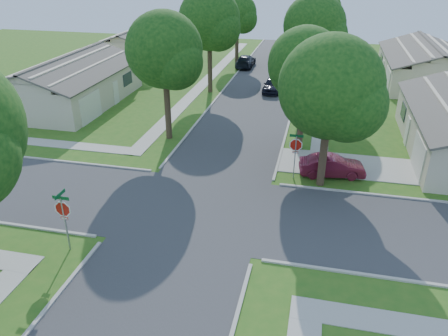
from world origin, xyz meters
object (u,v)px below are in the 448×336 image
tree_e_near (306,68)px  car_curb_west (246,61)px  house_ne_far (425,68)px  car_driveway (332,166)px  stop_sign_sw (63,212)px  tree_w_far (238,15)px  tree_e_mid (315,29)px  tree_w_near (165,54)px  tree_ne_corner (331,92)px  car_curb_east (273,85)px  house_nw_near (70,86)px  stop_sign_ne (296,147)px  tree_w_mid (210,22)px  house_nw_far (144,49)px  tree_e_far (319,13)px

tree_e_near → car_curb_west: bearing=109.2°
house_ne_far → car_driveway: 25.20m
stop_sign_sw → tree_w_far: bearing=89.9°
tree_e_mid → tree_w_near: 15.25m
stop_sign_sw → tree_w_near: size_ratio=0.33×
house_ne_far → car_curb_west: size_ratio=2.88×
tree_e_mid → car_curb_west: size_ratio=1.95×
tree_ne_corner → car_curb_east: bearing=105.8°
tree_e_near → tree_ne_corner: 5.06m
house_ne_far → house_nw_near: 34.91m
tree_w_far → house_nw_near: size_ratio=0.59×
stop_sign_ne → tree_w_mid: 19.31m
tree_e_mid → tree_ne_corner: tree_e_mid is taller
tree_w_near → car_curb_west: bearing=86.4°
tree_w_near → car_curb_west: tree_w_near is taller
stop_sign_sw → house_nw_far: house_nw_far is taller
tree_w_mid → tree_w_far: bearing=90.0°
car_curb_west → tree_w_near: bearing=86.0°
tree_w_far → house_nw_far: 12.19m
tree_e_mid → house_ne_far: (11.23, 7.99, -4.74)m
house_ne_far → house_nw_near: same height
tree_w_far → house_nw_far: bearing=-170.0°
tree_w_mid → house_ne_far: tree_w_mid is taller
stop_sign_sw → tree_w_mid: size_ratio=0.31×
car_driveway → car_curb_west: car_curb_west is taller
stop_sign_sw → house_nw_near: size_ratio=0.22×
tree_e_far → tree_w_mid: tree_w_mid is taller
tree_e_far → tree_w_far: bearing=-180.0°
tree_w_near → tree_w_mid: bearing=90.0°
stop_sign_ne → tree_e_mid: (0.06, 16.31, 4.22)m
stop_sign_sw → car_curb_east: bearing=77.7°
house_ne_far → house_nw_near: (-31.98, -14.00, 0.00)m
house_nw_near → car_curb_east: house_nw_near is taller
tree_w_near → tree_e_far: bearing=69.4°
tree_e_near → stop_sign_sw: bearing=-124.6°
tree_e_near → tree_w_near: 9.41m
car_curb_east → tree_w_near: bearing=-111.1°
house_nw_near → tree_w_near: bearing=-27.8°
tree_e_near → tree_w_mid: (-9.39, 12.00, 0.85)m
car_curb_east → tree_e_mid: bearing=-19.4°
tree_w_mid → house_nw_near: tree_w_mid is taller
stop_sign_sw → tree_e_far: 40.04m
tree_w_near → stop_sign_sw: bearing=-90.2°
tree_e_far → tree_e_mid: bearing=-90.0°
stop_sign_sw → car_curb_west: stop_sign_sw is taller
tree_w_mid → car_curb_west: 12.41m
tree_w_near → car_curb_west: (1.44, 22.87, -5.43)m
tree_w_far → house_nw_far: size_ratio=0.59×
house_ne_far → car_driveway: size_ratio=3.50×
stop_sign_ne → tree_w_mid: tree_w_mid is taller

